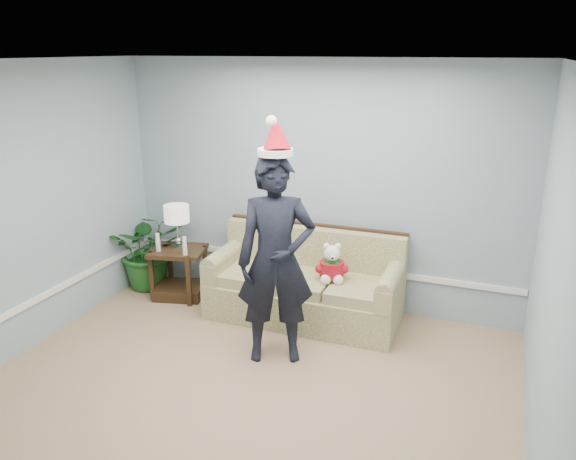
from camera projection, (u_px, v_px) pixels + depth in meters
The scene contains 10 objects.
room_shell at pixel (205, 265), 3.90m from camera, with size 4.54×5.04×2.74m.
wainscot_trim at pixel (163, 293), 5.62m from camera, with size 4.49×4.99×0.06m.
sofa at pixel (306, 287), 6.04m from camera, with size 2.03×0.88×0.95m.
side_table at pixel (179, 278), 6.55m from camera, with size 0.71×0.64×0.59m.
table_lamp at pixel (177, 216), 6.36m from camera, with size 0.29×0.29×0.51m.
candle_pair at pixel (171, 245), 6.29m from camera, with size 0.40×0.05×0.21m.
houseplant at pixel (149, 249), 6.75m from camera, with size 0.87×0.76×0.97m, color #1B551E.
man at pixel (276, 261), 5.03m from camera, with size 0.70×0.46×1.93m, color black.
santa_hat at pixel (276, 137), 4.71m from camera, with size 0.41×0.43×0.36m.
teddy_bear at pixel (331, 267), 5.75m from camera, with size 0.32×0.32×0.41m.
Camera 1 is at (1.85, -3.18, 2.78)m, focal length 35.00 mm.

